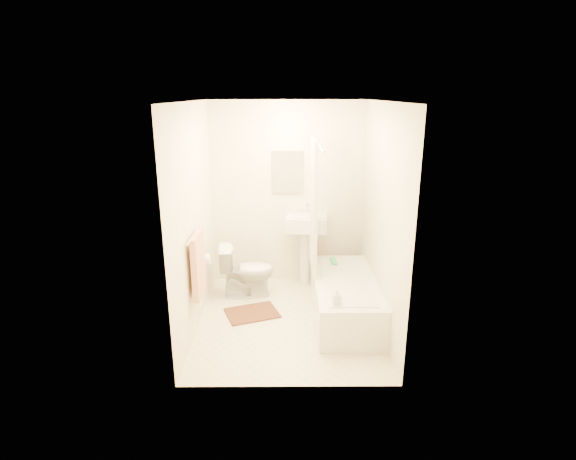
{
  "coord_description": "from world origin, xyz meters",
  "views": [
    {
      "loc": [
        -0.03,
        -4.58,
        2.48
      ],
      "look_at": [
        0.0,
        0.25,
        1.0
      ],
      "focal_mm": 28.0,
      "sensor_mm": 36.0,
      "label": 1
    }
  ],
  "objects_px": {
    "sink": "(306,247)",
    "bath_mat": "(252,313)",
    "bathtub": "(345,298)",
    "soap_bottle": "(337,297)",
    "toilet": "(247,271)"
  },
  "relations": [
    {
      "from": "bath_mat",
      "to": "soap_bottle",
      "type": "height_order",
      "value": "soap_bottle"
    },
    {
      "from": "toilet",
      "to": "bathtub",
      "type": "relative_size",
      "value": 0.42
    },
    {
      "from": "bathtub",
      "to": "soap_bottle",
      "type": "height_order",
      "value": "soap_bottle"
    },
    {
      "from": "bathtub",
      "to": "soap_bottle",
      "type": "bearing_deg",
      "value": -105.18
    },
    {
      "from": "sink",
      "to": "bathtub",
      "type": "height_order",
      "value": "sink"
    },
    {
      "from": "toilet",
      "to": "sink",
      "type": "distance_m",
      "value": 0.88
    },
    {
      "from": "toilet",
      "to": "soap_bottle",
      "type": "bearing_deg",
      "value": -144.93
    },
    {
      "from": "toilet",
      "to": "bathtub",
      "type": "distance_m",
      "value": 1.3
    },
    {
      "from": "soap_bottle",
      "to": "bath_mat",
      "type": "bearing_deg",
      "value": 143.18
    },
    {
      "from": "toilet",
      "to": "bathtub",
      "type": "height_order",
      "value": "toilet"
    },
    {
      "from": "bathtub",
      "to": "soap_bottle",
      "type": "xyz_separation_m",
      "value": [
        -0.17,
        -0.63,
        0.31
      ]
    },
    {
      "from": "bath_mat",
      "to": "toilet",
      "type": "bearing_deg",
      "value": 100.94
    },
    {
      "from": "sink",
      "to": "bath_mat",
      "type": "distance_m",
      "value": 1.23
    },
    {
      "from": "toilet",
      "to": "sink",
      "type": "bearing_deg",
      "value": -68.31
    },
    {
      "from": "bathtub",
      "to": "bath_mat",
      "type": "distance_m",
      "value": 1.09
    }
  ]
}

